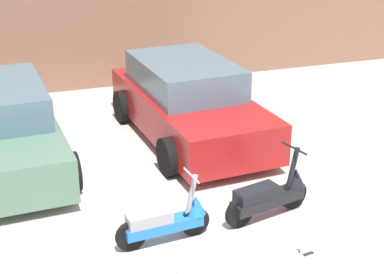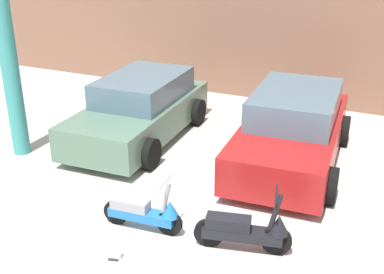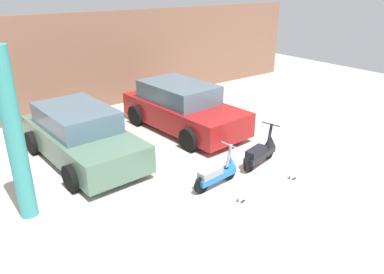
# 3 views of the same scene
# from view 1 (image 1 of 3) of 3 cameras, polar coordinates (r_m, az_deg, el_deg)

# --- Properties ---
(ground_plane) EXTENTS (28.00, 28.00, 0.00)m
(ground_plane) POSITION_cam_1_polar(r_m,az_deg,el_deg) (7.85, 0.67, -11.78)
(ground_plane) COLOR beige
(wall_back) EXTENTS (19.60, 0.12, 3.48)m
(wall_back) POSITION_cam_1_polar(r_m,az_deg,el_deg) (14.22, -10.06, 11.42)
(wall_back) COLOR #845B47
(wall_back) RESTS_ON ground_plane
(scooter_front_left) EXTENTS (1.36, 0.49, 0.95)m
(scooter_front_left) POSITION_cam_1_polar(r_m,az_deg,el_deg) (8.05, -2.40, -8.01)
(scooter_front_left) COLOR black
(scooter_front_left) RESTS_ON ground_plane
(scooter_front_right) EXTENTS (1.44, 0.63, 1.02)m
(scooter_front_right) POSITION_cam_1_polar(r_m,az_deg,el_deg) (8.70, 7.69, -5.51)
(scooter_front_right) COLOR black
(scooter_front_right) RESTS_ON ground_plane
(car_rear_left) EXTENTS (2.20, 4.29, 1.43)m
(car_rear_left) POSITION_cam_1_polar(r_m,az_deg,el_deg) (10.60, -18.01, 0.75)
(car_rear_left) COLOR #51705B
(car_rear_left) RESTS_ON ground_plane
(car_rear_center) EXTENTS (2.33, 4.48, 1.48)m
(car_rear_center) POSITION_cam_1_polar(r_m,az_deg,el_deg) (11.29, -0.37, 3.39)
(car_rear_center) COLOR maroon
(car_rear_center) RESTS_ON ground_plane
(placard_near_left_scooter) EXTENTS (0.20, 0.16, 0.26)m
(placard_near_left_scooter) POSITION_cam_1_polar(r_m,az_deg,el_deg) (7.48, -0.80, -12.72)
(placard_near_left_scooter) COLOR black
(placard_near_left_scooter) RESTS_ON ground_plane
(placard_near_right_scooter) EXTENTS (0.20, 0.14, 0.26)m
(placard_near_right_scooter) POSITION_cam_1_polar(r_m,az_deg,el_deg) (8.06, 11.10, -10.29)
(placard_near_right_scooter) COLOR black
(placard_near_right_scooter) RESTS_ON ground_plane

